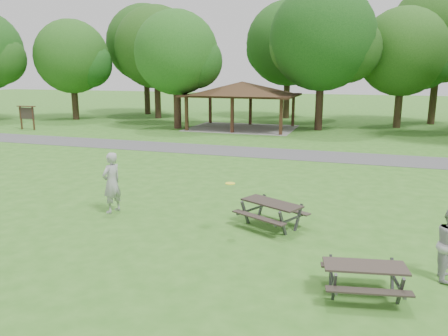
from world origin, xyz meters
TOP-DOWN VIEW (x-y plane):
  - ground at (0.00, 0.00)m, footprint 160.00×160.00m
  - asphalt_path at (0.00, 14.00)m, footprint 120.00×3.20m
  - pavilion at (-4.00, 24.00)m, footprint 8.60×7.01m
  - notice_board at (-20.00, 18.00)m, footprint 1.60×0.30m
  - tree_row_b at (-20.92, 25.53)m, footprint 7.14×6.80m
  - tree_row_c at (-13.90, 29.03)m, footprint 8.19×7.80m
  - tree_row_d at (-8.92, 22.53)m, footprint 6.93×6.60m
  - tree_row_e at (2.10, 25.03)m, footprint 8.40×8.00m
  - tree_row_f at (8.09, 28.53)m, footprint 7.35×7.00m
  - tree_deep_a at (-16.90, 32.53)m, footprint 8.40×8.00m
  - tree_deep_b at (-1.90, 33.03)m, footprint 8.40×8.00m
  - tree_deep_c at (11.10, 32.03)m, footprint 8.82×8.40m
  - picnic_table_middle at (3.07, 2.24)m, footprint 2.31×2.14m
  - picnic_table_far at (5.76, -1.24)m, footprint 1.88×1.62m
  - frisbee_in_flight at (2.10, 1.20)m, footprint 0.32×0.32m
  - frisbee_thrower at (-2.23, 2.00)m, footprint 0.65×0.83m

SIDE VIEW (x-z plane):
  - ground at x=0.00m, z-range 0.00..0.00m
  - asphalt_path at x=0.00m, z-range 0.00..0.02m
  - picnic_table_far at x=5.76m, z-range 0.17..0.90m
  - picnic_table_middle at x=3.07m, z-range 0.19..0.99m
  - frisbee_thrower at x=-2.23m, z-range 0.00..2.02m
  - notice_board at x=-20.00m, z-range 0.37..2.25m
  - frisbee_in_flight at x=2.10m, z-range 1.52..1.54m
  - pavilion at x=-4.00m, z-range 1.18..4.94m
  - tree_row_b at x=-20.92m, z-range 1.03..10.30m
  - tree_row_d at x=-8.92m, z-range 1.13..10.41m
  - tree_row_f at x=8.09m, z-range 1.06..10.62m
  - tree_row_c at x=-13.90m, z-range 1.20..11.87m
  - tree_row_e at x=2.10m, z-range 1.27..12.29m
  - tree_deep_b at x=-1.90m, z-range 1.32..12.45m
  - tree_deep_a at x=-16.90m, z-range 1.44..12.82m
  - tree_deep_c at x=11.10m, z-range 1.49..13.39m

